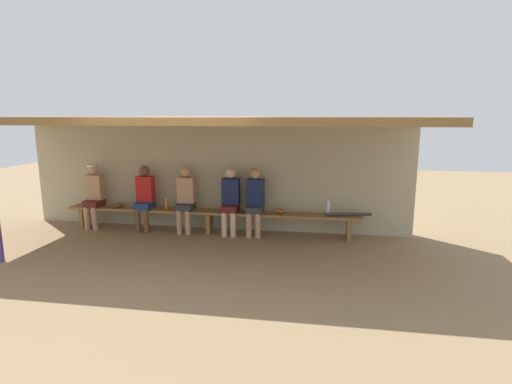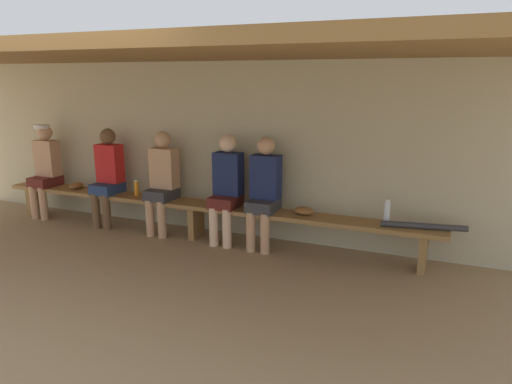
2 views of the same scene
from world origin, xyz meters
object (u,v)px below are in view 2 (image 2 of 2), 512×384
object	(u,v)px
player_rightmost	(162,179)
player_with_sunglasses	(108,173)
baseball_glove_dark_brown	(76,186)
player_middle	(226,185)
baseball_glove_tan	(304,211)
player_in_white	(45,166)
water_bottle_green	(137,188)
baseball_bat	(424,226)
bench	(196,208)
player_in_red	(264,189)
water_bottle_orange	(387,212)

from	to	relation	value
player_rightmost	player_with_sunglasses	bearing A→B (deg)	180.00
player_with_sunglasses	baseball_glove_dark_brown	xyz separation A→B (m)	(-0.59, 0.01, -0.22)
player_middle	baseball_glove_tan	bearing A→B (deg)	1.29
player_in_white	water_bottle_green	size ratio (longest dim) A/B	6.25
player_in_white	water_bottle_green	world-z (taller)	player_in_white
baseball_glove_tan	baseball_bat	xyz separation A→B (m)	(1.31, -0.03, -0.01)
player_with_sunglasses	baseball_glove_tan	xyz separation A→B (m)	(2.79, 0.02, -0.22)
bench	player_in_red	size ratio (longest dim) A/B	4.49
player_middle	water_bottle_green	world-z (taller)	player_middle
water_bottle_green	water_bottle_orange	distance (m)	3.26
player_middle	player_with_sunglasses	bearing A→B (deg)	180.00
player_middle	player_in_red	xyz separation A→B (m)	(0.49, 0.00, 0.00)
player_in_white	player_in_red	size ratio (longest dim) A/B	1.01
player_in_red	baseball_glove_tan	xyz separation A→B (m)	(0.49, 0.02, -0.22)
player_in_white	baseball_bat	world-z (taller)	player_in_white
water_bottle_green	baseball_bat	size ratio (longest dim) A/B	0.25
player_middle	baseball_glove_dark_brown	size ratio (longest dim) A/B	5.56
player_middle	player_rightmost	bearing A→B (deg)	180.00
player_in_white	baseball_glove_tan	bearing A→B (deg)	0.32
player_middle	baseball_glove_dark_brown	xyz separation A→B (m)	(-2.39, 0.01, -0.22)
player_with_sunglasses	water_bottle_green	world-z (taller)	player_with_sunglasses
baseball_glove_tan	water_bottle_orange	bearing A→B (deg)	-177.73
player_middle	water_bottle_green	distance (m)	1.36
player_in_red	baseball_glove_tan	bearing A→B (deg)	2.58
player_middle	baseball_glove_tan	size ratio (longest dim) A/B	5.56
bench	water_bottle_green	size ratio (longest dim) A/B	27.88
baseball_glove_dark_brown	player_with_sunglasses	bearing A→B (deg)	84.24
player_in_red	water_bottle_green	world-z (taller)	player_in_red
water_bottle_green	baseball_glove_tan	bearing A→B (deg)	0.07
baseball_glove_dark_brown	water_bottle_green	bearing A→B (deg)	85.83
player_in_red	baseball_bat	distance (m)	1.82
water_bottle_green	baseball_glove_dark_brown	world-z (taller)	water_bottle_green
bench	water_bottle_green	xyz separation A→B (m)	(-0.92, 0.02, 0.17)
player_in_red	bench	bearing A→B (deg)	-179.81
bench	player_in_red	distance (m)	0.99
bench	player_with_sunglasses	world-z (taller)	player_with_sunglasses
water_bottle_orange	baseball_bat	distance (m)	0.40
player_in_white	player_middle	distance (m)	2.93
bench	player_rightmost	xyz separation A→B (m)	(-0.49, 0.00, 0.34)
player_in_white	water_bottle_green	bearing A→B (deg)	0.69
player_in_red	baseball_glove_tan	world-z (taller)	player_in_red
player_middle	baseball_bat	size ratio (longest dim) A/B	1.54
player_with_sunglasses	baseball_glove_dark_brown	distance (m)	0.63
player_with_sunglasses	water_bottle_orange	bearing A→B (deg)	0.42
bench	player_in_white	bearing A→B (deg)	179.92
player_with_sunglasses	water_bottle_orange	size ratio (longest dim) A/B	4.89
player_in_white	water_bottle_green	xyz separation A→B (m)	(1.58, 0.02, -0.18)
water_bottle_orange	player_rightmost	bearing A→B (deg)	-179.45
player_rightmost	baseball_glove_tan	size ratio (longest dim) A/B	5.56
water_bottle_green	baseball_bat	bearing A→B (deg)	-0.35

